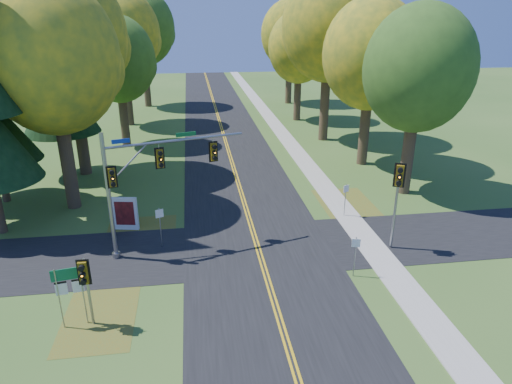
{
  "coord_description": "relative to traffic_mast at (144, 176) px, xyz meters",
  "views": [
    {
      "loc": [
        -3.2,
        -19.84,
        12.01
      ],
      "look_at": [
        -0.07,
        2.21,
        3.2
      ],
      "focal_mm": 32.0,
      "sensor_mm": 36.0,
      "label": 1
    }
  ],
  "objects": [
    {
      "name": "tree_w_e",
      "position": [
        -3.18,
        41.62,
        5.77
      ],
      "size": [
        8.4,
        8.4,
        14.97
      ],
      "color": "#38281C",
      "rests_on": "ground"
    },
    {
      "name": "reg_sign_e_north",
      "position": [
        11.74,
        2.85,
        -2.83
      ],
      "size": [
        0.39,
        0.19,
        2.16
      ],
      "rotation": [
        0.0,
        0.0,
        0.41
      ],
      "color": "gray",
      "rests_on": "ground"
    },
    {
      "name": "ground",
      "position": [
        5.74,
        -2.47,
        -4.31
      ],
      "size": [
        160.0,
        160.0,
        0.0
      ],
      "primitive_type": "plane",
      "color": "#32551E",
      "rests_on": "ground"
    },
    {
      "name": "reg_sign_w",
      "position": [
        0.55,
        0.43,
        -2.74
      ],
      "size": [
        0.42,
        0.2,
        2.29
      ],
      "rotation": [
        0.0,
        0.0,
        0.39
      ],
      "color": "gray",
      "rests_on": "ground"
    },
    {
      "name": "tree_e_e",
      "position": [
        16.21,
        41.11,
        4.89
      ],
      "size": [
        7.8,
        7.8,
        13.74
      ],
      "color": "#38281C",
      "rests_on": "ground"
    },
    {
      "name": "info_kiosk",
      "position": [
        -1.62,
        2.89,
        -3.3
      ],
      "size": [
        1.47,
        0.48,
        2.02
      ],
      "rotation": [
        0.0,
        0.0,
        -0.19
      ],
      "color": "silver",
      "rests_on": "ground"
    },
    {
      "name": "tree_e_a",
      "position": [
        17.31,
        6.31,
        4.23
      ],
      "size": [
        7.2,
        7.2,
        12.73
      ],
      "color": "#38281C",
      "rests_on": "ground"
    },
    {
      "name": "east_signal_pole",
      "position": [
        12.86,
        -1.68,
        -0.56
      ],
      "size": [
        0.54,
        0.65,
        4.93
      ],
      "rotation": [
        0.0,
        0.0,
        -0.42
      ],
      "color": "gray",
      "rests_on": "ground"
    },
    {
      "name": "reg_sign_e_south",
      "position": [
        9.94,
        -3.98,
        -2.86
      ],
      "size": [
        0.4,
        0.13,
        2.11
      ],
      "rotation": [
        0.0,
        0.0,
        -0.25
      ],
      "color": "gray",
      "rests_on": "ground"
    },
    {
      "name": "tree_e_b",
      "position": [
        16.71,
        13.11,
        4.59
      ],
      "size": [
        7.6,
        7.6,
        13.33
      ],
      "color": "#38281C",
      "rests_on": "ground"
    },
    {
      "name": "leaf_patch_w_near",
      "position": [
        -0.76,
        1.53,
        -4.3
      ],
      "size": [
        4.0,
        6.0,
        0.0
      ],
      "primitive_type": "cube",
      "color": "brown",
      "rests_on": "ground"
    },
    {
      "name": "sidewalk_east",
      "position": [
        11.94,
        -2.47,
        -4.28
      ],
      "size": [
        1.6,
        160.0,
        0.06
      ],
      "primitive_type": "cube",
      "color": "#9E998E",
      "rests_on": "ground"
    },
    {
      "name": "pine_c",
      "position": [
        -7.26,
        13.53,
        5.39
      ],
      "size": [
        5.6,
        5.6,
        20.56
      ],
      "color": "#38281C",
      "rests_on": "ground"
    },
    {
      "name": "traffic_mast",
      "position": [
        0.0,
        0.0,
        0.0
      ],
      "size": [
        7.12,
        2.45,
        6.7
      ],
      "rotation": [
        0.0,
        0.0,
        0.28
      ],
      "color": "gray",
      "rests_on": "ground"
    },
    {
      "name": "tree_w_d",
      "position": [
        -4.38,
        30.72,
        5.47
      ],
      "size": [
        8.2,
        8.2,
        14.56
      ],
      "color": "#38281C",
      "rests_on": "ground"
    },
    {
      "name": "tree_w_b",
      "position": [
        -5.98,
        13.82,
        6.06
      ],
      "size": [
        8.6,
        8.6,
        15.38
      ],
      "color": "#38281C",
      "rests_on": "ground"
    },
    {
      "name": "tree_w_a",
      "position": [
        -5.39,
        6.92,
        5.18
      ],
      "size": [
        8.0,
        8.0,
        14.15
      ],
      "color": "#38281C",
      "rests_on": "ground"
    },
    {
      "name": "tree_e_d",
      "position": [
        15.01,
        30.4,
        3.93
      ],
      "size": [
        7.0,
        7.0,
        12.32
      ],
      "color": "#38281C",
      "rests_on": "ground"
    },
    {
      "name": "ped_signal_pole",
      "position": [
        -1.94,
        -6.17,
        -1.96
      ],
      "size": [
        0.5,
        0.57,
        3.15
      ],
      "rotation": [
        0.0,
        0.0,
        -0.04
      ],
      "color": "gray",
      "rests_on": "ground"
    },
    {
      "name": "road_cross",
      "position": [
        5.74,
        -0.47,
        -4.3
      ],
      "size": [
        60.0,
        6.0,
        0.02
      ],
      "primitive_type": "cube",
      "color": "black",
      "rests_on": "ground"
    },
    {
      "name": "route_sign_cluster",
      "position": [
        -2.63,
        -5.95,
        -2.38
      ],
      "size": [
        1.26,
        0.27,
        2.73
      ],
      "rotation": [
        0.0,
        0.0,
        0.18
      ],
      "color": "gray",
      "rests_on": "ground"
    },
    {
      "name": "leaf_patch_e",
      "position": [
        12.54,
        3.53,
        -4.3
      ],
      "size": [
        3.5,
        8.0,
        0.0
      ],
      "primitive_type": "cube",
      "color": "brown",
      "rests_on": "ground"
    },
    {
      "name": "road_main",
      "position": [
        5.74,
        -2.47,
        -4.3
      ],
      "size": [
        8.0,
        160.0,
        0.02
      ],
      "primitive_type": "cube",
      "color": "black",
      "rests_on": "ground"
    },
    {
      "name": "centerline_left",
      "position": [
        5.64,
        -2.47,
        -4.28
      ],
      "size": [
        0.1,
        160.0,
        0.01
      ],
      "primitive_type": "cube",
      "color": "gold",
      "rests_on": "road_main"
    },
    {
      "name": "leaf_patch_w_far",
      "position": [
        -1.76,
        -5.47,
        -4.3
      ],
      "size": [
        3.0,
        5.0,
        0.0
      ],
      "primitive_type": "cube",
      "color": "brown",
      "rests_on": "ground"
    },
    {
      "name": "centerline_right",
      "position": [
        5.84,
        -2.47,
        -4.28
      ],
      "size": [
        0.1,
        160.0,
        0.01
      ],
      "primitive_type": "cube",
      "color": "gold",
      "rests_on": "road_main"
    },
    {
      "name": "tree_e_c",
      "position": [
        15.62,
        21.22,
        6.35
      ],
      "size": [
        8.8,
        8.8,
        15.79
      ],
      "color": "#38281C",
      "rests_on": "ground"
    },
    {
      "name": "tree_w_c",
      "position": [
        -3.8,
        22.0,
        3.64
      ],
      "size": [
        6.8,
        6.8,
        11.91
      ],
      "color": "#38281C",
      "rests_on": "ground"
    }
  ]
}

